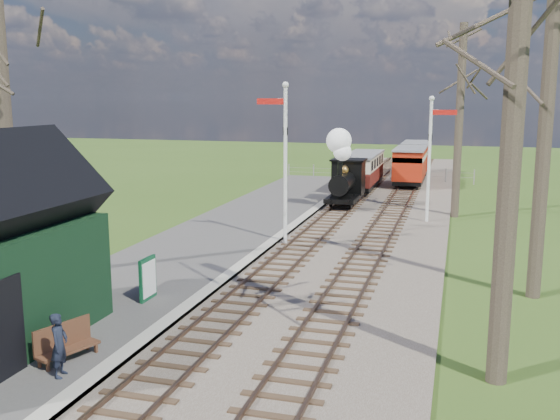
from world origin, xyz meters
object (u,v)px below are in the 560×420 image
at_px(coach, 362,169).
at_px(red_carriage_b, 416,157).
at_px(red_carriage_a, 410,165).
at_px(semaphore_near, 284,152).
at_px(bench, 65,342).
at_px(semaphore_far, 431,150).
at_px(person, 59,345).
at_px(locomotive, 345,173).
at_px(sign_board, 148,279).

height_order(coach, red_carriage_b, red_carriage_b).
relative_size(coach, red_carriage_a, 1.36).
height_order(semaphore_near, bench, semaphore_near).
relative_size(semaphore_far, person, 4.40).
xyz_separation_m(coach, person, (-1.82, -27.50, -0.52)).
bearing_deg(semaphore_near, red_carriage_b, 81.74).
xyz_separation_m(semaphore_near, locomotive, (0.76, 8.86, -1.76)).
distance_m(locomotive, sign_board, 16.86).
relative_size(locomotive, red_carriage_b, 0.85).
bearing_deg(coach, semaphore_far, -63.87).
height_order(red_carriage_a, sign_board, red_carriage_a).
xyz_separation_m(locomotive, person, (-1.81, -21.44, -1.01)).
bearing_deg(red_carriage_a, sign_board, -101.13).
xyz_separation_m(semaphore_near, bench, (-1.46, -11.84, -3.06)).
distance_m(semaphore_near, person, 12.93).
xyz_separation_m(semaphore_far, locomotive, (-4.39, 2.86, -1.49)).
distance_m(red_carriage_a, red_carriage_b, 5.50).
bearing_deg(semaphore_far, semaphore_near, -130.60).
bearing_deg(red_carriage_a, locomotive, -106.45).
bearing_deg(coach, semaphore_near, -92.95).
height_order(semaphore_far, person, semaphore_far).
distance_m(semaphore_far, person, 19.75).
xyz_separation_m(red_carriage_a, bench, (-4.83, -29.54, -0.82)).
distance_m(semaphore_far, red_carriage_b, 17.41).
bearing_deg(semaphore_far, bench, -110.30).
height_order(semaphore_near, sign_board, semaphore_near).
bearing_deg(person, bench, 16.90).
distance_m(semaphore_near, red_carriage_b, 23.56).
distance_m(sign_board, person, 4.82).
distance_m(coach, person, 27.56).
bearing_deg(bench, red_carriage_a, 80.72).
height_order(locomotive, red_carriage_b, locomotive).
bearing_deg(coach, red_carriage_b, 72.59).
bearing_deg(red_carriage_b, red_carriage_a, -90.00).
height_order(coach, sign_board, coach).
distance_m(semaphore_near, sign_board, 8.46).
bearing_deg(red_carriage_b, semaphore_far, -84.11).
bearing_deg(coach, red_carriage_a, 47.04).
height_order(red_carriage_b, sign_board, red_carriage_b).
relative_size(semaphore_far, bench, 4.03).
distance_m(semaphore_near, red_carriage_a, 18.16).
distance_m(semaphore_far, bench, 19.22).
distance_m(semaphore_near, coach, 15.10).
distance_m(coach, red_carriage_b, 8.69).
xyz_separation_m(locomotive, sign_board, (-2.40, -16.66, -1.07)).
relative_size(coach, sign_board, 5.40).
relative_size(red_carriage_a, person, 3.60).
distance_m(semaphore_near, semaphore_far, 7.91).
height_order(bench, person, person).
distance_m(sign_board, bench, 4.05).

